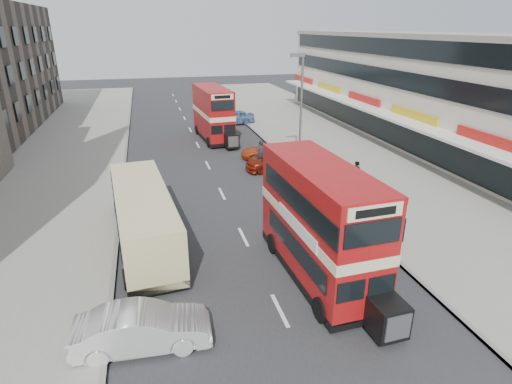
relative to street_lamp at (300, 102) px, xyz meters
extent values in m
plane|color=#28282B|center=(-6.52, -18.00, -4.78)|extent=(160.00, 160.00, 0.00)
cube|color=#28282B|center=(-6.52, 2.00, -4.78)|extent=(12.00, 90.00, 0.01)
cube|color=gray|center=(5.48, 2.00, -4.71)|extent=(12.00, 90.00, 0.15)
cube|color=gray|center=(-18.52, 2.00, -4.71)|extent=(12.00, 90.00, 0.15)
cube|color=gray|center=(-12.62, 2.00, -4.71)|extent=(0.20, 90.00, 0.16)
cube|color=gray|center=(-0.42, 2.00, -4.71)|extent=(0.20, 90.00, 0.16)
cube|color=beige|center=(13.48, 4.00, -0.28)|extent=(8.00, 46.00, 9.00)
cube|color=black|center=(9.43, 4.00, -3.18)|extent=(0.10, 44.00, 2.40)
cube|color=gray|center=(13.48, 4.00, 4.32)|extent=(8.20, 46.20, 0.40)
cube|color=white|center=(8.58, 4.00, -1.78)|extent=(1.80, 44.00, 0.20)
cylinder|color=slate|center=(0.08, 0.00, -0.78)|extent=(0.16, 0.16, 8.00)
cube|color=slate|center=(-0.32, 0.00, 3.22)|extent=(1.00, 0.20, 0.25)
cube|color=black|center=(-4.30, -14.08, -4.46)|extent=(2.69, 7.51, 0.32)
cube|color=maroon|center=(-4.30, -14.08, -3.35)|extent=(2.67, 7.51, 2.04)
cube|color=beige|center=(-4.30, -14.08, -2.19)|extent=(2.71, 7.55, 0.42)
cube|color=maroon|center=(-4.30, -14.08, -1.08)|extent=(2.67, 7.51, 1.94)
cube|color=maroon|center=(-4.30, -14.08, -0.03)|extent=(2.69, 7.53, 0.23)
cube|color=black|center=(-3.52, -18.31, -3.95)|extent=(1.16, 1.16, 1.20)
cube|color=black|center=(-4.78, 9.78, -4.47)|extent=(2.82, 7.36, 0.32)
cube|color=maroon|center=(-4.78, 9.78, -3.39)|extent=(2.80, 7.36, 1.98)
cube|color=beige|center=(-4.78, 9.78, -2.26)|extent=(2.84, 7.40, 0.41)
cube|color=maroon|center=(-4.78, 9.78, -1.18)|extent=(2.80, 7.36, 1.89)
cube|color=maroon|center=(-4.78, 9.78, -0.16)|extent=(2.82, 7.38, 0.23)
cube|color=black|center=(-3.90, 5.69, -3.97)|extent=(1.16, 1.16, 1.17)
cube|color=black|center=(-11.23, -9.39, -4.40)|extent=(3.29, 9.69, 0.38)
cube|color=beige|center=(-11.23, -9.39, -3.31)|extent=(3.27, 9.69, 2.47)
imported|color=silver|center=(-11.41, -16.65, -4.06)|extent=(4.48, 1.78, 1.45)
imported|color=maroon|center=(-1.48, -0.31, -4.03)|extent=(5.22, 2.13, 1.51)
imported|color=#C83F14|center=(-1.73, 2.64, -4.22)|extent=(4.23, 2.33, 1.12)
imported|color=#587AB0|center=(-1.72, 15.36, -4.03)|extent=(4.57, 2.16, 1.51)
imported|color=gray|center=(2.12, -5.03, -3.82)|extent=(0.60, 0.41, 1.63)
imported|color=gray|center=(-2.92, -0.32, -4.27)|extent=(0.80, 1.99, 1.02)
imported|color=#222129|center=(-2.92, -0.32, -3.45)|extent=(0.74, 0.51, 1.96)
camera|label=1|loc=(-10.61, -28.13, 5.04)|focal=29.28mm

